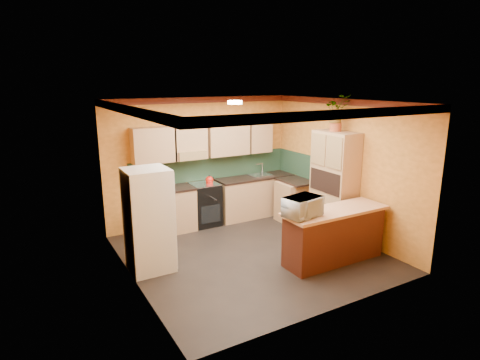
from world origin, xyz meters
The scene contains 15 objects.
room_shell centered at (0.02, 0.28, 2.09)m, with size 4.24×4.24×2.72m.
base_cabinets_back centered at (0.55, 1.80, 0.44)m, with size 3.65×0.60×0.88m, color tan.
countertop_back centered at (0.55, 1.80, 0.90)m, with size 3.65×0.62×0.04m, color black.
stove centered at (-0.08, 1.80, 0.46)m, with size 0.58×0.58×0.91m, color black.
kettle centered at (0.02, 1.75, 1.00)m, with size 0.17×0.17×0.18m, color #B8170C, non-canonical shape.
sink centered at (1.32, 1.80, 0.94)m, with size 0.48×0.40×0.03m, color silver.
base_cabinets_right centered at (1.80, 1.04, 0.44)m, with size 0.60×0.80×0.88m, color tan.
countertop_right centered at (1.80, 1.04, 0.90)m, with size 0.62×0.80×0.04m, color black.
fridge centered at (-1.75, 0.33, 0.85)m, with size 0.68×0.66×1.70m, color silver.
pantry centered at (1.85, -0.05, 1.05)m, with size 0.48×0.90×2.10m, color tan.
fern_pot centered at (1.85, 0.00, 2.18)m, with size 0.22×0.22×0.16m, color brown.
fern centered at (1.85, 0.00, 2.52)m, with size 0.47×0.41×0.52m, color tan.
breakfast_bar centered at (1.08, -0.94, 0.44)m, with size 1.80×0.55×0.88m, color #4A1A11.
bar_top centered at (1.08, -0.94, 0.91)m, with size 1.90×0.65×0.05m, color tan.
microwave centered at (0.37, -0.94, 1.09)m, with size 0.59×0.40×0.33m, color silver.
Camera 1 is at (-3.51, -5.70, 3.04)m, focal length 30.00 mm.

